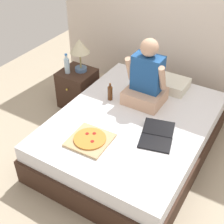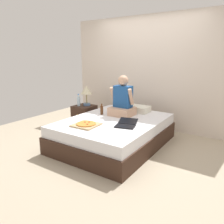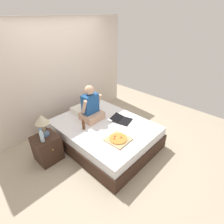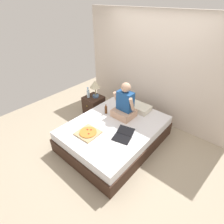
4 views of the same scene
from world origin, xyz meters
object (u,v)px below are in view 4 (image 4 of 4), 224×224
(bed, at_px, (115,133))
(lamp_on_left_nightstand, at_px, (95,85))
(laptop, at_px, (123,136))
(beer_bottle_on_bed, at_px, (106,110))
(pizza_box, at_px, (88,133))
(person_seated, at_px, (125,105))
(water_bottle, at_px, (88,93))
(nightstand_left, at_px, (94,106))

(bed, xyz_separation_m, lamp_on_left_nightstand, (-1.07, 0.50, 0.62))
(laptop, relative_size, beer_bottle_on_bed, 2.19)
(lamp_on_left_nightstand, xyz_separation_m, pizza_box, (0.87, -1.07, -0.35))
(person_seated, height_order, beer_bottle_on_bed, person_seated)
(lamp_on_left_nightstand, relative_size, laptop, 0.94)
(bed, height_order, water_bottle, water_bottle)
(lamp_on_left_nightstand, bearing_deg, beer_bottle_on_bed, -26.49)
(person_seated, bearing_deg, water_bottle, 179.85)
(pizza_box, relative_size, beer_bottle_on_bed, 1.88)
(bed, height_order, laptop, laptop)
(person_seated, height_order, laptop, person_seated)
(water_bottle, bearing_deg, pizza_box, -43.02)
(nightstand_left, xyz_separation_m, pizza_box, (0.91, -1.02, 0.24))
(bed, relative_size, nightstand_left, 3.97)
(nightstand_left, relative_size, beer_bottle_on_bed, 2.42)
(bed, distance_m, pizza_box, 0.65)
(nightstand_left, xyz_separation_m, person_seated, (1.07, -0.09, 0.51))
(lamp_on_left_nightstand, bearing_deg, laptop, -26.02)
(pizza_box, xyz_separation_m, beer_bottle_on_bed, (-0.21, 0.74, 0.07))
(nightstand_left, height_order, beer_bottle_on_bed, beer_bottle_on_bed)
(pizza_box, bearing_deg, laptop, 33.33)
(nightstand_left, relative_size, person_seated, 0.68)
(bed, relative_size, beer_bottle_on_bed, 9.62)
(lamp_on_left_nightstand, distance_m, pizza_box, 1.42)
(bed, distance_m, beer_bottle_on_bed, 0.56)
(lamp_on_left_nightstand, bearing_deg, nightstand_left, -128.63)
(person_seated, height_order, pizza_box, person_seated)
(pizza_box, bearing_deg, nightstand_left, 131.93)
(bed, relative_size, pizza_box, 5.11)
(bed, relative_size, water_bottle, 7.67)
(nightstand_left, xyz_separation_m, laptop, (1.47, -0.65, 0.25))
(pizza_box, bearing_deg, person_seated, 80.40)
(water_bottle, xyz_separation_m, pizza_box, (0.99, -0.93, -0.13))
(lamp_on_left_nightstand, height_order, laptop, lamp_on_left_nightstand)
(nightstand_left, distance_m, beer_bottle_on_bed, 0.82)
(nightstand_left, height_order, laptop, laptop)
(nightstand_left, xyz_separation_m, water_bottle, (-0.08, -0.09, 0.38))
(laptop, bearing_deg, nightstand_left, 156.20)
(bed, xyz_separation_m, beer_bottle_on_bed, (-0.41, 0.17, 0.34))
(person_seated, relative_size, beer_bottle_on_bed, 3.55)
(bed, distance_m, lamp_on_left_nightstand, 1.33)
(lamp_on_left_nightstand, distance_m, laptop, 1.63)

